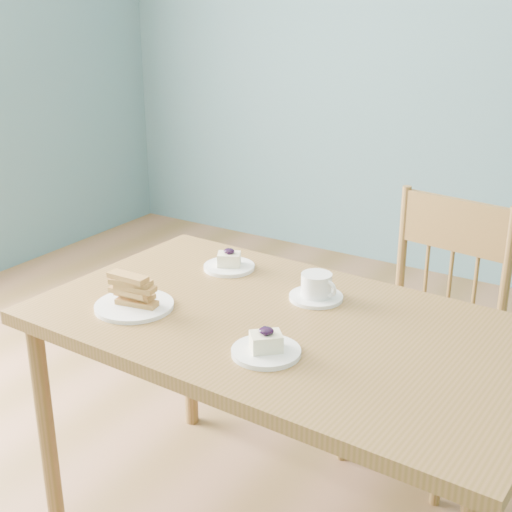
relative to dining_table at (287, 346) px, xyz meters
The scene contains 7 objects.
room 0.73m from the dining_table, 75.01° to the right, with size 5.01×5.01×2.71m.
dining_table is the anchor object (origin of this frame).
dining_chair 0.68m from the dining_table, 74.09° to the left, with size 0.46×0.45×0.91m.
cheesecake_plate_near 0.21m from the dining_table, 75.63° to the right, with size 0.17×0.17×0.07m.
cheesecake_plate_far 0.41m from the dining_table, 146.16° to the left, with size 0.16×0.16×0.07m.
coffee_cup 0.20m from the dining_table, 90.42° to the left, with size 0.15×0.15×0.08m.
biscotti_plate 0.43m from the dining_table, 159.28° to the right, with size 0.21×0.21×0.10m.
Camera 1 is at (0.77, -1.26, 1.54)m, focal length 50.00 mm.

